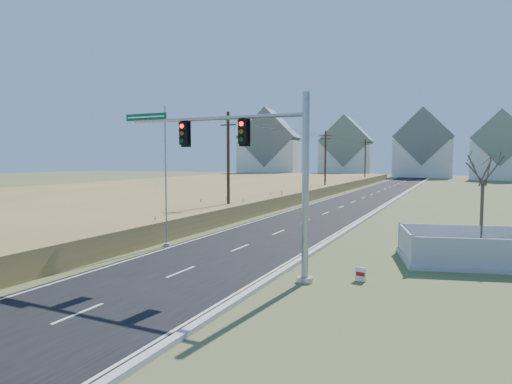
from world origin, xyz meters
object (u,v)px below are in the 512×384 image
at_px(fence_enclosure, 473,256).
at_px(open_sign, 360,274).
at_px(flagpole, 166,191).
at_px(bare_tree, 483,167).
at_px(traffic_signal_mast, 263,168).

relative_size(fence_enclosure, open_sign, 13.25).
distance_m(flagpole, bare_tree, 17.49).
relative_size(traffic_signal_mast, open_sign, 16.86).
bearing_deg(fence_enclosure, traffic_signal_mast, -154.96).
distance_m(traffic_signal_mast, flagpole, 9.03).
xyz_separation_m(traffic_signal_mast, flagpole, (-7.92, 4.09, -1.49)).
bearing_deg(flagpole, traffic_signal_mast, -27.30).
height_order(traffic_signal_mast, bare_tree, traffic_signal_mast).
height_order(fence_enclosure, open_sign, fence_enclosure).
xyz_separation_m(open_sign, flagpole, (-11.90, 3.06, 2.93)).
bearing_deg(open_sign, flagpole, 174.70).
xyz_separation_m(fence_enclosure, bare_tree, (0.40, 2.35, 4.35)).
bearing_deg(fence_enclosure, flagpole, 175.40).
relative_size(open_sign, flagpole, 0.07).
bearing_deg(bare_tree, open_sign, -120.46).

